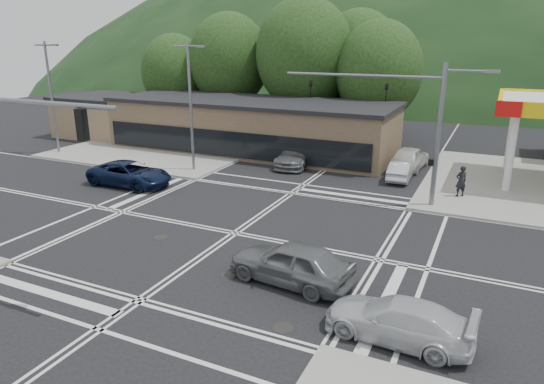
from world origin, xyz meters
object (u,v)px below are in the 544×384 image
at_px(car_blue_west, 130,174).
at_px(car_queue_b, 410,158).
at_px(car_silver_east, 398,320).
at_px(car_queue_a, 401,170).
at_px(pedestrian, 461,181).
at_px(car_northbound, 296,155).
at_px(car_grey_center, 292,263).

relative_size(car_blue_west, car_queue_b, 1.12).
xyz_separation_m(car_blue_west, car_silver_east, (19.26, -9.74, -0.10)).
bearing_deg(car_queue_a, pedestrian, 144.48).
bearing_deg(car_queue_b, car_queue_a, 94.40).
height_order(car_queue_b, car_northbound, car_queue_b).
height_order(car_grey_center, pedestrian, pedestrian).
height_order(car_grey_center, car_silver_east, car_grey_center).
relative_size(car_queue_a, car_queue_b, 0.78).
bearing_deg(pedestrian, car_queue_b, -90.50).
distance_m(car_grey_center, car_northbound, 18.55).
xyz_separation_m(car_grey_center, pedestrian, (5.01, 13.99, 0.23)).
xyz_separation_m(car_blue_west, car_queue_a, (15.73, 8.95, -0.13)).
bearing_deg(car_blue_west, car_grey_center, -117.79).
relative_size(car_queue_a, car_northbound, 0.71).
distance_m(car_blue_west, pedestrian, 20.72).
distance_m(car_northbound, pedestrian, 12.37).
relative_size(car_northbound, pedestrian, 2.96).
xyz_separation_m(car_queue_b, pedestrian, (4.01, -5.75, 0.23)).
xyz_separation_m(car_blue_west, pedestrian, (19.74, 6.28, 0.30)).
xyz_separation_m(car_silver_east, car_northbound, (-11.46, 19.23, 0.12)).
bearing_deg(car_blue_west, car_queue_b, -52.77).
height_order(car_silver_east, car_northbound, car_northbound).
bearing_deg(car_silver_east, car_queue_a, -166.17).
distance_m(car_queue_b, pedestrian, 7.01).
height_order(car_queue_a, pedestrian, pedestrian).
relative_size(car_silver_east, car_northbound, 0.85).
relative_size(car_grey_center, car_queue_a, 1.27).
bearing_deg(car_northbound, pedestrian, -21.79).
distance_m(car_blue_west, car_queue_a, 18.10).
bearing_deg(car_blue_west, car_northbound, -39.57).
bearing_deg(car_grey_center, car_blue_west, -111.25).
height_order(car_blue_west, car_queue_a, car_blue_west).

